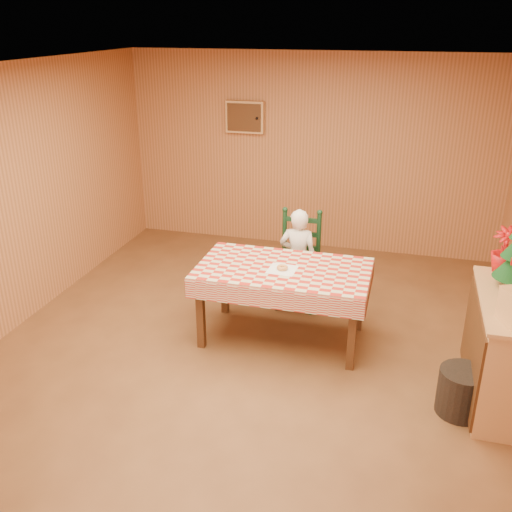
{
  "coord_description": "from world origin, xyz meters",
  "views": [
    {
      "loc": [
        1.27,
        -4.46,
        2.98
      ],
      "look_at": [
        0.0,
        0.2,
        0.95
      ],
      "focal_mm": 40.0,
      "sensor_mm": 36.0,
      "label": 1
    }
  ],
  "objects_px": {
    "ladder_chair": "(299,262)",
    "shelf_unit": "(505,350)",
    "seated_child": "(298,259)",
    "dining_table": "(283,275)",
    "storage_bin": "(462,392)"
  },
  "relations": [
    {
      "from": "seated_child",
      "to": "shelf_unit",
      "type": "height_order",
      "value": "seated_child"
    },
    {
      "from": "shelf_unit",
      "to": "dining_table",
      "type": "bearing_deg",
      "value": 166.35
    },
    {
      "from": "dining_table",
      "to": "shelf_unit",
      "type": "xyz_separation_m",
      "value": [
        1.97,
        -0.48,
        -0.22
      ]
    },
    {
      "from": "ladder_chair",
      "to": "storage_bin",
      "type": "xyz_separation_m",
      "value": [
        1.65,
        -1.55,
        -0.31
      ]
    },
    {
      "from": "ladder_chair",
      "to": "storage_bin",
      "type": "bearing_deg",
      "value": -43.09
    },
    {
      "from": "ladder_chair",
      "to": "shelf_unit",
      "type": "relative_size",
      "value": 0.87
    },
    {
      "from": "dining_table",
      "to": "seated_child",
      "type": "relative_size",
      "value": 1.47
    },
    {
      "from": "dining_table",
      "to": "seated_child",
      "type": "height_order",
      "value": "seated_child"
    },
    {
      "from": "seated_child",
      "to": "shelf_unit",
      "type": "xyz_separation_m",
      "value": [
        1.97,
        -1.21,
        -0.1
      ]
    },
    {
      "from": "dining_table",
      "to": "ladder_chair",
      "type": "bearing_deg",
      "value": 90.0
    },
    {
      "from": "seated_child",
      "to": "shelf_unit",
      "type": "bearing_deg",
      "value": 148.47
    },
    {
      "from": "dining_table",
      "to": "shelf_unit",
      "type": "bearing_deg",
      "value": -13.65
    },
    {
      "from": "dining_table",
      "to": "ladder_chair",
      "type": "height_order",
      "value": "ladder_chair"
    },
    {
      "from": "seated_child",
      "to": "shelf_unit",
      "type": "relative_size",
      "value": 0.91
    },
    {
      "from": "ladder_chair",
      "to": "shelf_unit",
      "type": "bearing_deg",
      "value": -32.71
    }
  ]
}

